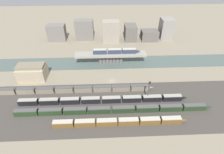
{
  "coord_description": "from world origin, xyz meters",
  "views": [
    {
      "loc": [
        -4.15,
        -95.48,
        74.08
      ],
      "look_at": [
        0.0,
        0.1,
        3.3
      ],
      "focal_mm": 28.0,
      "sensor_mm": 36.0,
      "label": 1
    }
  ],
  "objects_px": {
    "train_on_bridge": "(116,51)",
    "train_yard_outer": "(76,89)",
    "warehouse_building": "(32,72)",
    "train_yard_mid": "(114,110)",
    "signal_tower": "(148,91)",
    "train_yard_near": "(120,122)",
    "train_yard_far": "(103,100)"
  },
  "relations": [
    {
      "from": "train_yard_near",
      "to": "train_yard_mid",
      "type": "bearing_deg",
      "value": 107.16
    },
    {
      "from": "train_yard_far",
      "to": "signal_tower",
      "type": "relative_size",
      "value": 7.18
    },
    {
      "from": "warehouse_building",
      "to": "train_yard_mid",
      "type": "bearing_deg",
      "value": -31.92
    },
    {
      "from": "train_yard_outer",
      "to": "signal_tower",
      "type": "bearing_deg",
      "value": -12.39
    },
    {
      "from": "train_yard_mid",
      "to": "warehouse_building",
      "type": "relative_size",
      "value": 5.99
    },
    {
      "from": "train_yard_near",
      "to": "warehouse_building",
      "type": "xyz_separation_m",
      "value": [
        -57.33,
        42.66,
        3.46
      ]
    },
    {
      "from": "train_on_bridge",
      "to": "train_yard_outer",
      "type": "height_order",
      "value": "train_on_bridge"
    },
    {
      "from": "train_yard_near",
      "to": "train_yard_mid",
      "type": "relative_size",
      "value": 0.63
    },
    {
      "from": "train_yard_far",
      "to": "warehouse_building",
      "type": "distance_m",
      "value": 55.37
    },
    {
      "from": "train_yard_outer",
      "to": "train_yard_far",
      "type": "bearing_deg",
      "value": -30.78
    },
    {
      "from": "train_on_bridge",
      "to": "train_yard_far",
      "type": "relative_size",
      "value": 0.37
    },
    {
      "from": "train_yard_mid",
      "to": "train_yard_outer",
      "type": "bearing_deg",
      "value": 141.73
    },
    {
      "from": "train_yard_mid",
      "to": "signal_tower",
      "type": "xyz_separation_m",
      "value": [
        20.58,
        8.72,
        5.25
      ]
    },
    {
      "from": "train_on_bridge",
      "to": "warehouse_building",
      "type": "distance_m",
      "value": 62.19
    },
    {
      "from": "train_yard_outer",
      "to": "train_yard_mid",
      "type": "bearing_deg",
      "value": -38.27
    },
    {
      "from": "train_yard_far",
      "to": "warehouse_building",
      "type": "height_order",
      "value": "warehouse_building"
    },
    {
      "from": "train_yard_outer",
      "to": "signal_tower",
      "type": "height_order",
      "value": "signal_tower"
    },
    {
      "from": "train_yard_far",
      "to": "signal_tower",
      "type": "height_order",
      "value": "signal_tower"
    },
    {
      "from": "train_yard_near",
      "to": "warehouse_building",
      "type": "relative_size",
      "value": 3.8
    },
    {
      "from": "train_on_bridge",
      "to": "train_yard_mid",
      "type": "height_order",
      "value": "train_on_bridge"
    },
    {
      "from": "train_yard_far",
      "to": "train_on_bridge",
      "type": "bearing_deg",
      "value": 76.9
    },
    {
      "from": "train_yard_outer",
      "to": "signal_tower",
      "type": "relative_size",
      "value": 7.1
    },
    {
      "from": "warehouse_building",
      "to": "train_on_bridge",
      "type": "bearing_deg",
      "value": 17.48
    },
    {
      "from": "train_yard_far",
      "to": "warehouse_building",
      "type": "bearing_deg",
      "value": 151.9
    },
    {
      "from": "train_yard_far",
      "to": "signal_tower",
      "type": "xyz_separation_m",
      "value": [
        26.51,
        0.69,
        5.2
      ]
    },
    {
      "from": "train_on_bridge",
      "to": "warehouse_building",
      "type": "height_order",
      "value": "train_on_bridge"
    },
    {
      "from": "train_yard_outer",
      "to": "signal_tower",
      "type": "xyz_separation_m",
      "value": [
        43.84,
        -9.63,
        5.25
      ]
    },
    {
      "from": "train_yard_outer",
      "to": "train_yard_near",
      "type": "bearing_deg",
      "value": -46.12
    },
    {
      "from": "train_yard_mid",
      "to": "train_yard_far",
      "type": "distance_m",
      "value": 9.98
    },
    {
      "from": "train_yard_near",
      "to": "train_yard_outer",
      "type": "relative_size",
      "value": 0.71
    },
    {
      "from": "train_on_bridge",
      "to": "train_yard_outer",
      "type": "relative_size",
      "value": 0.37
    },
    {
      "from": "train_yard_near",
      "to": "train_yard_far",
      "type": "relative_size",
      "value": 0.7
    }
  ]
}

